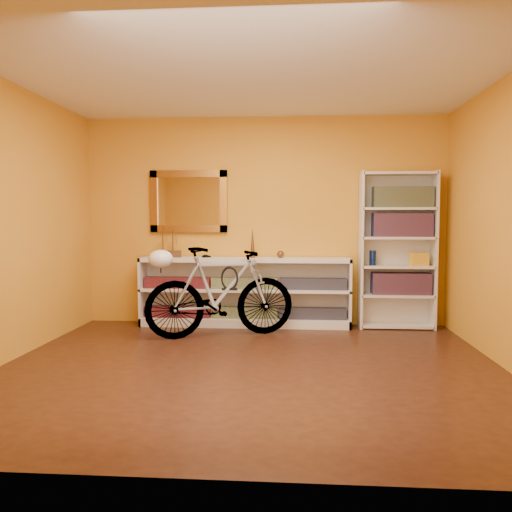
# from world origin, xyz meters

# --- Properties ---
(floor) EXTENTS (4.50, 4.00, 0.01)m
(floor) POSITION_xyz_m (0.00, 0.00, -0.01)
(floor) COLOR black
(floor) RESTS_ON ground
(ceiling) EXTENTS (4.50, 4.00, 0.01)m
(ceiling) POSITION_xyz_m (0.00, 0.00, 2.60)
(ceiling) COLOR silver
(ceiling) RESTS_ON ground
(back_wall) EXTENTS (4.50, 0.01, 2.60)m
(back_wall) POSITION_xyz_m (0.00, 2.00, 1.30)
(back_wall) COLOR orange
(back_wall) RESTS_ON ground
(left_wall) EXTENTS (0.01, 4.00, 2.60)m
(left_wall) POSITION_xyz_m (-2.25, 0.00, 1.30)
(left_wall) COLOR orange
(left_wall) RESTS_ON ground
(gilt_mirror) EXTENTS (0.98, 0.06, 0.78)m
(gilt_mirror) POSITION_xyz_m (-0.95, 1.97, 1.55)
(gilt_mirror) COLOR brown
(gilt_mirror) RESTS_ON back_wall
(wall_socket) EXTENTS (0.09, 0.02, 0.09)m
(wall_socket) POSITION_xyz_m (0.90, 1.99, 0.25)
(wall_socket) COLOR silver
(wall_socket) RESTS_ON back_wall
(console_unit) EXTENTS (2.60, 0.35, 0.85)m
(console_unit) POSITION_xyz_m (-0.22, 1.81, 0.42)
(console_unit) COLOR silver
(console_unit) RESTS_ON floor
(cd_row_lower) EXTENTS (2.50, 0.13, 0.14)m
(cd_row_lower) POSITION_xyz_m (-0.22, 1.79, 0.17)
(cd_row_lower) COLOR black
(cd_row_lower) RESTS_ON console_unit
(cd_row_upper) EXTENTS (2.50, 0.13, 0.14)m
(cd_row_upper) POSITION_xyz_m (-0.22, 1.79, 0.54)
(cd_row_upper) COLOR navy
(cd_row_upper) RESTS_ON console_unit
(model_ship) EXTENTS (0.35, 0.21, 0.39)m
(model_ship) POSITION_xyz_m (-1.19, 1.81, 1.04)
(model_ship) COLOR #402512
(model_ship) RESTS_ON console_unit
(toy_car) EXTENTS (0.00, 0.00, 0.00)m
(toy_car) POSITION_xyz_m (-0.70, 1.81, 0.85)
(toy_car) COLOR black
(toy_car) RESTS_ON console_unit
(bronze_ornament) EXTENTS (0.06, 0.06, 0.37)m
(bronze_ornament) POSITION_xyz_m (-0.13, 1.81, 1.04)
(bronze_ornament) COLOR brown
(bronze_ornament) RESTS_ON console_unit
(decorative_orb) EXTENTS (0.09, 0.09, 0.09)m
(decorative_orb) POSITION_xyz_m (0.22, 1.81, 0.89)
(decorative_orb) COLOR brown
(decorative_orb) RESTS_ON console_unit
(bookcase) EXTENTS (0.90, 0.30, 1.90)m
(bookcase) POSITION_xyz_m (1.63, 1.84, 0.95)
(bookcase) COLOR silver
(bookcase) RESTS_ON floor
(book_row_a) EXTENTS (0.70, 0.22, 0.26)m
(book_row_a) POSITION_xyz_m (1.68, 1.84, 0.55)
(book_row_a) COLOR maroon
(book_row_a) RESTS_ON bookcase
(book_row_b) EXTENTS (0.70, 0.22, 0.28)m
(book_row_b) POSITION_xyz_m (1.68, 1.84, 1.25)
(book_row_b) COLOR maroon
(book_row_b) RESTS_ON bookcase
(book_row_c) EXTENTS (0.70, 0.22, 0.25)m
(book_row_c) POSITION_xyz_m (1.68, 1.84, 1.59)
(book_row_c) COLOR #174452
(book_row_c) RESTS_ON bookcase
(travel_mug) EXTENTS (0.08, 0.08, 0.18)m
(travel_mug) POSITION_xyz_m (1.34, 1.82, 0.86)
(travel_mug) COLOR navy
(travel_mug) RESTS_ON bookcase
(red_tin) EXTENTS (0.17, 0.17, 0.17)m
(red_tin) POSITION_xyz_m (1.43, 1.87, 1.55)
(red_tin) COLOR maroon
(red_tin) RESTS_ON bookcase
(yellow_bag) EXTENTS (0.22, 0.17, 0.16)m
(yellow_bag) POSITION_xyz_m (1.88, 1.80, 0.84)
(yellow_bag) COLOR yellow
(yellow_bag) RESTS_ON bookcase
(bicycle) EXTENTS (1.01, 1.78, 1.02)m
(bicycle) POSITION_xyz_m (-0.43, 1.19, 0.51)
(bicycle) COLOR silver
(bicycle) RESTS_ON floor
(helmet) EXTENTS (0.26, 0.25, 0.20)m
(helmet) POSITION_xyz_m (-1.05, 0.96, 0.89)
(helmet) COLOR white
(helmet) RESTS_ON bicycle
(u_lock) EXTENTS (0.20, 0.02, 0.20)m
(u_lock) POSITION_xyz_m (-0.34, 1.22, 0.66)
(u_lock) COLOR black
(u_lock) RESTS_ON bicycle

